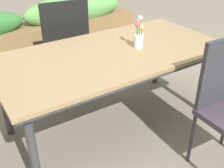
{
  "coord_description": "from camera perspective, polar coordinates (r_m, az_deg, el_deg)",
  "views": [
    {
      "loc": [
        -1.03,
        -1.73,
        1.61
      ],
      "look_at": [
        0.09,
        0.01,
        0.41
      ],
      "focal_mm": 44.95,
      "sensor_mm": 36.0,
      "label": 1
    }
  ],
  "objects": [
    {
      "name": "ground_plane",
      "position": [
        2.58,
        -1.55,
        -8.54
      ],
      "size": [
        12.0,
        12.0,
        0.0
      ],
      "primitive_type": "plane",
      "color": "#756B5B"
    },
    {
      "name": "planter_box",
      "position": [
        3.8,
        -17.03,
        9.67
      ],
      "size": [
        3.13,
        0.41,
        0.78
      ],
      "color": "brown",
      "rests_on": "ground"
    },
    {
      "name": "flower_vase",
      "position": [
        2.32,
        5.46,
        9.45
      ],
      "size": [
        0.08,
        0.08,
        0.26
      ],
      "color": "silver",
      "rests_on": "dining_table"
    },
    {
      "name": "chair_far_side",
      "position": [
        2.96,
        -9.97,
        8.4
      ],
      "size": [
        0.54,
        0.54,
        0.98
      ],
      "rotation": [
        0.0,
        0.0,
        -0.12
      ],
      "color": "black",
      "rests_on": "ground"
    },
    {
      "name": "dining_table",
      "position": [
        2.28,
        0.0,
        5.24
      ],
      "size": [
        1.86,
        0.93,
        0.71
      ],
      "color": "#8C704C",
      "rests_on": "ground"
    }
  ]
}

